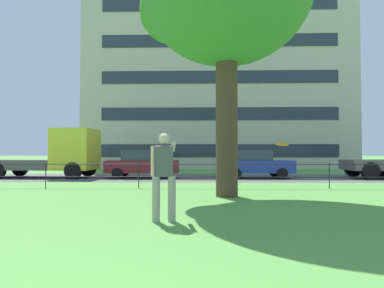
{
  "coord_description": "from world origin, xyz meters",
  "views": [
    {
      "loc": [
        2.46,
        -0.98,
        1.4
      ],
      "look_at": [
        2.2,
        8.71,
        1.67
      ],
      "focal_mm": 30.23,
      "sensor_mm": 36.0,
      "label": 1
    }
  ],
  "objects_px": {
    "flatbed_truck_center": "(51,156)",
    "car_blue_far_right": "(255,164)",
    "person_thrower": "(164,174)",
    "frisbee": "(282,144)",
    "apartment_building_background": "(216,71)",
    "car_maroon_left": "(142,164)"
  },
  "relations": [
    {
      "from": "flatbed_truck_center",
      "to": "car_blue_far_right",
      "type": "xyz_separation_m",
      "value": [
        11.6,
        0.01,
        -0.44
      ]
    },
    {
      "from": "person_thrower",
      "to": "frisbee",
      "type": "xyz_separation_m",
      "value": [
        2.49,
        0.31,
        0.61
      ]
    },
    {
      "from": "apartment_building_background",
      "to": "person_thrower",
      "type": "bearing_deg",
      "value": -95.09
    },
    {
      "from": "person_thrower",
      "to": "flatbed_truck_center",
      "type": "relative_size",
      "value": 0.24
    },
    {
      "from": "person_thrower",
      "to": "frisbee",
      "type": "height_order",
      "value": "person_thrower"
    },
    {
      "from": "person_thrower",
      "to": "car_maroon_left",
      "type": "height_order",
      "value": "person_thrower"
    },
    {
      "from": "person_thrower",
      "to": "apartment_building_background",
      "type": "xyz_separation_m",
      "value": [
        2.33,
        26.19,
        8.74
      ]
    },
    {
      "from": "car_blue_far_right",
      "to": "person_thrower",
      "type": "bearing_deg",
      "value": -108.2
    },
    {
      "from": "flatbed_truck_center",
      "to": "car_maroon_left",
      "type": "distance_m",
      "value": 5.29
    },
    {
      "from": "frisbee",
      "to": "flatbed_truck_center",
      "type": "bearing_deg",
      "value": 132.42
    },
    {
      "from": "person_thrower",
      "to": "car_blue_far_right",
      "type": "xyz_separation_m",
      "value": [
        3.81,
        11.57,
        -0.2
      ]
    },
    {
      "from": "person_thrower",
      "to": "flatbed_truck_center",
      "type": "xyz_separation_m",
      "value": [
        -7.79,
        11.56,
        0.24
      ]
    },
    {
      "from": "frisbee",
      "to": "flatbed_truck_center",
      "type": "xyz_separation_m",
      "value": [
        -10.28,
        11.25,
        -0.37
      ]
    },
    {
      "from": "frisbee",
      "to": "apartment_building_background",
      "type": "height_order",
      "value": "apartment_building_background"
    },
    {
      "from": "person_thrower",
      "to": "apartment_building_background",
      "type": "height_order",
      "value": "apartment_building_background"
    },
    {
      "from": "flatbed_truck_center",
      "to": "apartment_building_background",
      "type": "relative_size",
      "value": 0.3
    },
    {
      "from": "flatbed_truck_center",
      "to": "car_maroon_left",
      "type": "height_order",
      "value": "flatbed_truck_center"
    },
    {
      "from": "flatbed_truck_center",
      "to": "car_blue_far_right",
      "type": "height_order",
      "value": "flatbed_truck_center"
    },
    {
      "from": "car_maroon_left",
      "to": "car_blue_far_right",
      "type": "bearing_deg",
      "value": 1.32
    },
    {
      "from": "car_blue_far_right",
      "to": "car_maroon_left",
      "type": "bearing_deg",
      "value": -178.68
    },
    {
      "from": "car_blue_far_right",
      "to": "flatbed_truck_center",
      "type": "bearing_deg",
      "value": -179.93
    },
    {
      "from": "car_maroon_left",
      "to": "apartment_building_background",
      "type": "height_order",
      "value": "apartment_building_background"
    }
  ]
}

